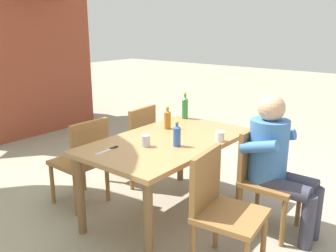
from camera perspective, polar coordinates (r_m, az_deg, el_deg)
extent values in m
plane|color=gray|center=(3.48, 0.00, -13.77)|extent=(24.00, 24.00, 0.00)
cube|color=#A37547|center=(3.19, 0.00, -2.43)|extent=(1.56, 0.91, 0.04)
cylinder|color=brown|center=(2.63, -3.17, -15.46)|extent=(0.07, 0.07, 0.70)
cylinder|color=brown|center=(3.68, 11.50, -6.33)|extent=(0.07, 0.07, 0.70)
cylinder|color=brown|center=(3.12, -13.76, -10.63)|extent=(0.07, 0.07, 0.70)
cylinder|color=brown|center=(4.05, 1.99, -3.98)|extent=(0.07, 0.07, 0.70)
cube|color=olive|center=(3.19, 16.09, -8.64)|extent=(0.45, 0.45, 0.04)
cube|color=olive|center=(3.17, 13.05, -4.06)|extent=(0.42, 0.05, 0.42)
cylinder|color=olive|center=(3.07, 17.82, -14.46)|extent=(0.04, 0.04, 0.41)
cylinder|color=olive|center=(3.39, 20.05, -11.66)|extent=(0.04, 0.04, 0.41)
cylinder|color=olive|center=(3.19, 11.25, -12.77)|extent=(0.04, 0.04, 0.41)
cylinder|color=olive|center=(3.50, 14.05, -10.26)|extent=(0.04, 0.04, 0.41)
cube|color=olive|center=(2.61, 9.93, -13.88)|extent=(0.49, 0.49, 0.04)
cube|color=olive|center=(2.58, 6.02, -8.40)|extent=(0.42, 0.09, 0.42)
cylinder|color=olive|center=(2.83, 14.96, -16.98)|extent=(0.04, 0.04, 0.41)
cylinder|color=olive|center=(2.65, 4.02, -18.94)|extent=(0.04, 0.04, 0.41)
cylinder|color=olive|center=(2.94, 7.63, -15.26)|extent=(0.04, 0.04, 0.41)
cube|color=olive|center=(3.62, -14.02, -5.51)|extent=(0.45, 0.45, 0.04)
cube|color=olive|center=(3.39, -12.25, -2.71)|extent=(0.42, 0.05, 0.42)
cylinder|color=olive|center=(3.95, -13.26, -7.17)|extent=(0.04, 0.04, 0.41)
cylinder|color=olive|center=(3.76, -17.90, -8.75)|extent=(0.04, 0.04, 0.41)
cylinder|color=olive|center=(3.67, -9.60, -8.73)|extent=(0.04, 0.04, 0.41)
cylinder|color=olive|center=(3.46, -14.41, -10.58)|extent=(0.04, 0.04, 0.41)
cube|color=olive|center=(4.06, -6.20, -2.83)|extent=(0.47, 0.47, 0.04)
cube|color=olive|center=(3.87, -4.04, -0.13)|extent=(0.42, 0.07, 0.42)
cylinder|color=olive|center=(4.38, -6.40, -4.53)|extent=(0.04, 0.04, 0.41)
cylinder|color=olive|center=(4.12, -9.85, -5.99)|extent=(0.04, 0.04, 0.41)
cylinder|color=olive|center=(4.16, -2.40, -5.57)|extent=(0.04, 0.04, 0.41)
cylinder|color=olive|center=(3.88, -5.78, -7.22)|extent=(0.04, 0.04, 0.41)
cylinder|color=#3D70B2|center=(3.10, 15.63, -3.71)|extent=(0.32, 0.32, 0.52)
sphere|color=tan|center=(3.01, 16.12, 2.77)|extent=(0.22, 0.22, 0.22)
cylinder|color=#383847|center=(3.05, 18.08, -9.49)|extent=(0.14, 0.40, 0.14)
cylinder|color=#383847|center=(3.10, 21.27, -14.06)|extent=(0.11, 0.11, 0.45)
cylinder|color=#3D70B2|center=(2.91, 14.27, -3.25)|extent=(0.09, 0.31, 0.16)
cylinder|color=#383847|center=(3.21, 19.24, -8.33)|extent=(0.14, 0.40, 0.14)
cylinder|color=#383847|center=(3.26, 22.26, -12.69)|extent=(0.11, 0.11, 0.45)
cylinder|color=#3D70B2|center=(3.25, 17.05, -1.51)|extent=(0.09, 0.31, 0.16)
cylinder|color=#2D56A3|center=(2.97, 1.42, -1.77)|extent=(0.06, 0.06, 0.16)
cone|color=#2D56A3|center=(2.95, 1.43, -0.09)|extent=(0.06, 0.06, 0.02)
cylinder|color=#2D56A3|center=(2.94, 1.44, 0.32)|extent=(0.03, 0.03, 0.02)
cylinder|color=yellow|center=(2.93, 1.44, 0.70)|extent=(0.03, 0.03, 0.02)
cylinder|color=#287A38|center=(3.87, 2.71, 2.70)|extent=(0.06, 0.06, 0.21)
cone|color=#287A38|center=(3.84, 2.74, 4.42)|extent=(0.06, 0.06, 0.03)
cylinder|color=#287A38|center=(3.84, 2.74, 4.84)|extent=(0.03, 0.03, 0.03)
cylinder|color=yellow|center=(3.83, 2.75, 5.23)|extent=(0.03, 0.03, 0.02)
cylinder|color=#996019|center=(3.48, -0.07, 0.85)|extent=(0.06, 0.06, 0.16)
cone|color=#996019|center=(3.45, -0.07, 2.34)|extent=(0.06, 0.06, 0.02)
cylinder|color=#996019|center=(3.45, -0.07, 2.70)|extent=(0.03, 0.03, 0.02)
cylinder|color=yellow|center=(3.44, -0.07, 3.03)|extent=(0.03, 0.03, 0.02)
cylinder|color=#B2B7BC|center=(2.98, -3.54, -2.37)|extent=(0.07, 0.07, 0.10)
cylinder|color=silver|center=(3.14, 8.24, -1.67)|extent=(0.08, 0.08, 0.08)
cube|color=silver|center=(2.90, -10.09, -4.02)|extent=(0.18, 0.03, 0.01)
cube|color=black|center=(2.97, -8.58, -3.41)|extent=(0.08, 0.02, 0.01)
cube|color=#2D4784|center=(4.28, 13.97, -5.19)|extent=(0.29, 0.18, 0.44)
cube|color=navy|center=(4.27, 15.38, -6.50)|extent=(0.20, 0.06, 0.19)
cube|color=brown|center=(6.69, -23.11, 9.28)|extent=(2.00, 1.50, 2.23)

